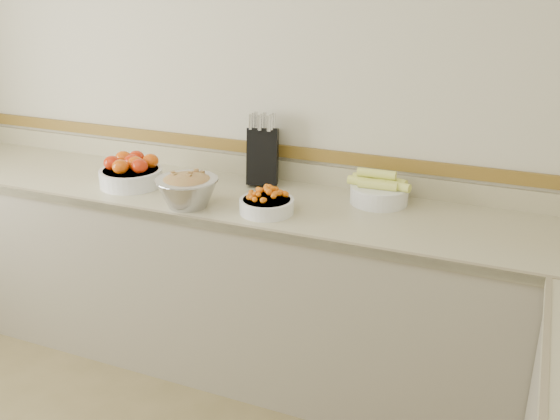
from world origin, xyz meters
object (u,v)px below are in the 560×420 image
at_px(cherry_tomato_bowl, 267,203).
at_px(corn_bowl, 379,191).
at_px(knife_block, 263,155).
at_px(tomato_bowl, 131,172).
at_px(rhubarb_bowl, 187,189).

xyz_separation_m(cherry_tomato_bowl, corn_bowl, (0.42, 0.31, 0.01)).
height_order(knife_block, cherry_tomato_bowl, knife_block).
xyz_separation_m(knife_block, tomato_bowl, (-0.58, -0.28, -0.08)).
xyz_separation_m(cherry_tomato_bowl, rhubarb_bowl, (-0.36, -0.07, 0.04)).
distance_m(cherry_tomato_bowl, rhubarb_bowl, 0.37).
distance_m(knife_block, rhubarb_bowl, 0.47).
relative_size(tomato_bowl, corn_bowl, 1.06).
height_order(knife_block, rhubarb_bowl, knife_block).
bearing_deg(cherry_tomato_bowl, rhubarb_bowl, -169.44).
bearing_deg(cherry_tomato_bowl, knife_block, 116.59).
bearing_deg(cherry_tomato_bowl, corn_bowl, 36.72).
distance_m(tomato_bowl, corn_bowl, 1.21).
height_order(cherry_tomato_bowl, rhubarb_bowl, rhubarb_bowl).
bearing_deg(knife_block, corn_bowl, -4.75).
height_order(cherry_tomato_bowl, corn_bowl, corn_bowl).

